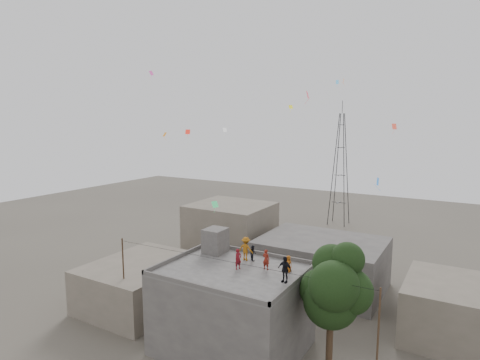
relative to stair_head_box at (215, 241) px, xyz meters
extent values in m
plane|color=#4C463E|center=(3.20, -2.60, -7.10)|extent=(140.00, 140.00, 0.00)
cube|color=#4B4846|center=(3.20, -2.60, -4.10)|extent=(10.00, 8.00, 6.00)
cube|color=#4D4B49|center=(3.20, -2.60, -1.05)|extent=(10.00, 8.00, 0.10)
cube|color=#4B4846|center=(3.20, 1.32, -0.85)|extent=(10.00, 0.15, 0.30)
cube|color=#4B4846|center=(3.20, -6.53, -0.85)|extent=(10.00, 0.15, 0.30)
cube|color=#4B4846|center=(8.12, -2.60, -0.85)|extent=(0.15, 8.00, 0.30)
cube|color=#4B4846|center=(-1.72, -2.60, -0.85)|extent=(0.15, 8.00, 0.30)
cube|color=#4B4846|center=(0.00, 0.00, 0.00)|extent=(1.60, 1.80, 2.00)
cube|color=#655C4F|center=(-7.80, -0.60, -5.10)|extent=(8.00, 10.00, 4.00)
cube|color=#4B4846|center=(5.20, 11.40, -4.60)|extent=(12.00, 9.00, 5.00)
cube|color=#655C4F|center=(-6.80, 13.40, -3.60)|extent=(9.00, 8.00, 7.00)
cube|color=#655C4F|center=(17.20, 7.40, -4.90)|extent=(7.00, 8.00, 4.40)
cylinder|color=black|center=(10.40, -2.10, -5.10)|extent=(0.44, 0.44, 4.00)
cylinder|color=black|center=(10.55, -2.00, -3.50)|extent=(0.64, 0.91, 2.14)
sphere|color=black|center=(10.40, -2.10, -1.90)|extent=(3.60, 3.60, 3.60)
sphere|color=black|center=(11.50, -1.80, -1.10)|extent=(3.00, 3.00, 3.00)
sphere|color=black|center=(9.50, -1.60, -1.50)|extent=(2.80, 2.80, 2.80)
sphere|color=black|center=(10.80, -2.90, -0.50)|extent=(3.20, 3.20, 3.20)
sphere|color=black|center=(10.10, -1.20, 0.30)|extent=(2.60, 2.60, 2.60)
sphere|color=black|center=(11.20, -1.50, 0.90)|extent=(2.20, 2.20, 2.20)
cylinder|color=black|center=(-6.30, -4.10, -3.40)|extent=(0.12, 0.12, 7.40)
cylinder|color=black|center=(13.70, -3.60, -3.40)|extent=(0.12, 0.12, 7.40)
cylinder|color=black|center=(3.70, -3.85, 0.10)|extent=(20.00, 0.52, 0.02)
cylinder|color=black|center=(-1.65, 36.55, 1.90)|extent=(1.27, 1.27, 18.01)
cylinder|color=black|center=(0.05, 36.55, 1.90)|extent=(1.27, 1.27, 18.01)
cylinder|color=black|center=(0.05, 38.25, 1.90)|extent=(1.27, 1.27, 18.01)
cylinder|color=black|center=(-1.65, 38.25, 1.90)|extent=(1.27, 1.27, 18.01)
cube|color=black|center=(-0.80, 37.40, -3.50)|extent=(2.36, 0.08, 0.08)
cube|color=black|center=(-0.80, 37.40, -3.50)|extent=(0.08, 2.36, 0.08)
cube|color=black|center=(-0.80, 37.40, 1.00)|extent=(1.81, 0.08, 0.08)
cube|color=black|center=(-0.80, 37.40, 1.00)|extent=(0.08, 1.81, 0.08)
cube|color=black|center=(-0.80, 37.40, 5.50)|extent=(1.26, 0.08, 0.08)
cube|color=black|center=(-0.80, 37.40, 5.50)|extent=(0.08, 1.26, 0.08)
cube|color=black|center=(-0.80, 37.40, 9.10)|extent=(0.82, 0.08, 0.08)
cube|color=black|center=(-0.80, 37.40, 9.10)|extent=(0.08, 0.82, 0.08)
cylinder|color=black|center=(-0.80, 37.40, 11.90)|extent=(0.08, 0.08, 2.00)
imported|color=maroon|center=(5.28, -1.31, -0.25)|extent=(0.57, 0.39, 1.50)
imported|color=#AD5513|center=(6.86, -0.91, -0.40)|extent=(0.62, 0.44, 1.19)
imported|color=black|center=(3.54, -0.10, -0.41)|extent=(0.73, 0.71, 1.19)
imported|color=black|center=(7.40, -2.74, -0.12)|extent=(1.09, 0.59, 1.77)
imported|color=#995811|center=(3.06, -0.35, -0.08)|extent=(1.20, 0.70, 1.85)
imported|color=maroon|center=(3.50, -2.25, -0.25)|extent=(0.54, 0.65, 1.51)
plane|color=red|center=(-4.75, 2.75, 8.71)|extent=(0.47, 0.28, 0.42)
plane|color=red|center=(6.71, 2.46, 11.61)|extent=(0.25, 0.57, 0.53)
plane|color=#FFF927|center=(2.98, 8.04, 10.95)|extent=(0.39, 0.22, 0.32)
plane|color=blue|center=(12.09, 2.25, 5.51)|extent=(0.24, 0.49, 0.54)
plane|color=white|center=(-5.53, 10.20, 8.74)|extent=(0.31, 0.47, 0.44)
plane|color=orange|center=(7.37, 9.33, 13.18)|extent=(0.09, 0.32, 0.32)
plane|color=#30B462|center=(1.01, -1.50, 3.40)|extent=(0.41, 0.57, 0.45)
plane|color=#EA4B37|center=(12.34, 6.10, 9.26)|extent=(0.43, 0.36, 0.43)
plane|color=orange|center=(-3.76, -1.52, 8.61)|extent=(0.31, 0.43, 0.33)
plane|color=#4AA7E0|center=(5.70, 13.01, 13.44)|extent=(0.36, 0.23, 0.40)
plane|color=#DB45A5|center=(-6.92, 0.60, 13.78)|extent=(0.45, 0.30, 0.36)
camera|label=1|loc=(17.71, -26.26, 9.64)|focal=30.00mm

